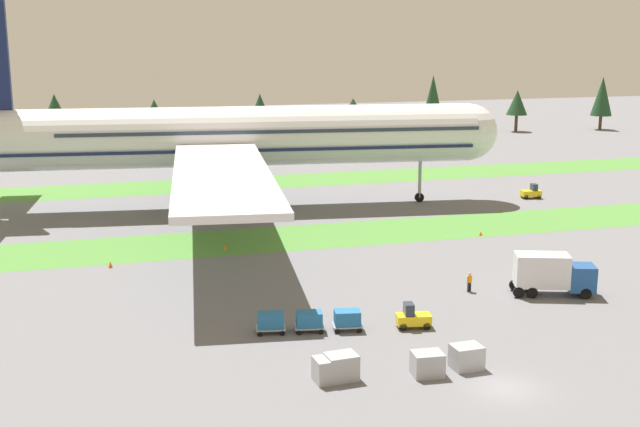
% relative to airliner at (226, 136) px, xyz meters
% --- Properties ---
extents(ground_plane, '(400.00, 400.00, 0.00)m').
position_rel_airliner_xyz_m(ground_plane, '(7.76, -58.62, -9.19)').
color(ground_plane, slate).
extents(grass_strip_near, '(320.00, 10.96, 0.01)m').
position_rel_airliner_xyz_m(grass_strip_near, '(7.76, -17.22, -9.19)').
color(grass_strip_near, '#4C8438').
rests_on(grass_strip_near, ground).
extents(grass_strip_far, '(320.00, 10.96, 0.01)m').
position_rel_airliner_xyz_m(grass_strip_far, '(7.76, 16.70, -9.19)').
color(grass_strip_far, '#4C8438').
rests_on(grass_strip_far, ground).
extents(airliner, '(70.55, 87.17, 25.63)m').
position_rel_airliner_xyz_m(airliner, '(0.00, 0.00, 0.00)').
color(airliner, white).
rests_on(airliner, ground).
extents(baggage_tug, '(2.79, 1.74, 1.97)m').
position_rel_airliner_xyz_m(baggage_tug, '(6.21, -46.88, -8.38)').
color(baggage_tug, yellow).
rests_on(baggage_tug, ground).
extents(cargo_dolly_lead, '(2.43, 1.87, 1.55)m').
position_rel_airliner_xyz_m(cargo_dolly_lead, '(1.27, -45.98, -8.27)').
color(cargo_dolly_lead, '#A3A3A8').
rests_on(cargo_dolly_lead, ground).
extents(cargo_dolly_second, '(2.43, 1.87, 1.55)m').
position_rel_airliner_xyz_m(cargo_dolly_second, '(-1.58, -45.46, -8.27)').
color(cargo_dolly_second, '#A3A3A8').
rests_on(cargo_dolly_second, ground).
extents(cargo_dolly_third, '(2.43, 1.87, 1.55)m').
position_rel_airliner_xyz_m(cargo_dolly_third, '(-4.44, -44.94, -8.27)').
color(cargo_dolly_third, '#A3A3A8').
rests_on(cargo_dolly_third, ground).
extents(catering_truck, '(7.32, 4.50, 3.58)m').
position_rel_airliner_xyz_m(catering_truck, '(20.74, -42.61, -7.24)').
color(catering_truck, '#1E4C8E').
rests_on(catering_truck, ground).
extents(pushback_tractor, '(2.74, 1.61, 1.97)m').
position_rel_airliner_xyz_m(pushback_tractor, '(40.44, -5.02, -8.38)').
color(pushback_tractor, yellow).
rests_on(pushback_tractor, ground).
extents(ground_crew_marshaller, '(0.54, 0.36, 1.74)m').
position_rel_airliner_xyz_m(ground_crew_marshaller, '(14.32, -39.94, -8.25)').
color(ground_crew_marshaller, black).
rests_on(ground_crew_marshaller, ground).
extents(uld_container_0, '(2.10, 1.73, 1.60)m').
position_rel_airliner_xyz_m(uld_container_0, '(-2.66, -54.54, -8.39)').
color(uld_container_0, '#A3A3A8').
rests_on(uld_container_0, ground).
extents(uld_container_1, '(2.12, 1.75, 1.73)m').
position_rel_airliner_xyz_m(uld_container_1, '(-1.86, -54.49, -8.33)').
color(uld_container_1, '#A3A3A8').
rests_on(uld_container_1, ground).
extents(uld_container_2, '(2.07, 1.68, 1.61)m').
position_rel_airliner_xyz_m(uld_container_2, '(6.78, -55.06, -8.39)').
color(uld_container_2, '#A3A3A8').
rests_on(uld_container_2, ground).
extents(uld_container_3, '(2.13, 1.76, 1.59)m').
position_rel_airliner_xyz_m(uld_container_3, '(3.79, -55.41, -8.40)').
color(uld_container_3, '#A3A3A8').
rests_on(uld_container_3, ground).
extents(taxiway_marker_0, '(0.44, 0.44, 0.62)m').
position_rel_airliner_xyz_m(taxiway_marker_0, '(-3.73, -20.25, -8.88)').
color(taxiway_marker_0, orange).
rests_on(taxiway_marker_0, ground).
extents(taxiway_marker_1, '(0.44, 0.44, 0.65)m').
position_rel_airliner_xyz_m(taxiway_marker_1, '(-15.42, -23.78, -8.87)').
color(taxiway_marker_1, orange).
rests_on(taxiway_marker_1, ground).
extents(taxiway_marker_2, '(0.44, 0.44, 0.50)m').
position_rel_airliner_xyz_m(taxiway_marker_2, '(24.42, -21.96, -8.94)').
color(taxiway_marker_2, orange).
rests_on(taxiway_marker_2, ground).
extents(distant_tree_line, '(178.85, 9.94, 12.66)m').
position_rel_airliner_xyz_m(distant_tree_line, '(5.98, 62.78, -2.50)').
color(distant_tree_line, '#4C3823').
rests_on(distant_tree_line, ground).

